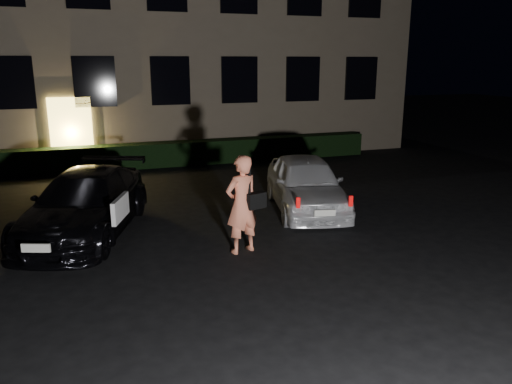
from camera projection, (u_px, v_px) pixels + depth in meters
name	position (u px, v px, depth m)	size (l,w,h in m)	color
ground	(285.00, 280.00, 8.66)	(80.00, 80.00, 0.00)	black
building	(151.00, 4.00, 20.83)	(20.00, 8.11, 12.00)	#746553
hedge	(176.00, 154.00, 18.15)	(15.00, 0.70, 0.85)	black
sedan	(85.00, 204.00, 10.85)	(3.41, 5.06, 1.36)	black
hatch	(306.00, 183.00, 12.60)	(2.50, 4.34, 1.39)	silver
man	(242.00, 204.00, 9.72)	(0.90, 0.66, 1.96)	#FF8763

